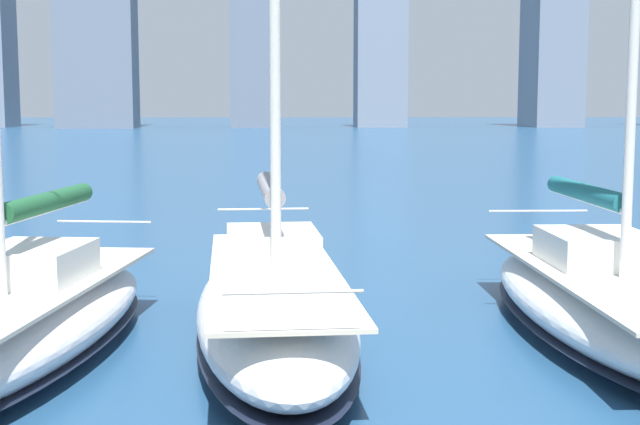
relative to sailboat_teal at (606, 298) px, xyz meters
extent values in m
cube|color=gray|center=(-18.43, -147.31, 18.85)|extent=(9.05, 6.62, 39.01)
cube|color=slate|center=(4.91, -148.88, 15.04)|extent=(7.51, 10.79, 31.38)
ellipsoid|color=silver|center=(0.00, 0.04, -0.11)|extent=(3.25, 9.52, 1.09)
ellipsoid|color=black|center=(0.00, 0.04, -0.41)|extent=(3.27, 9.57, 0.10)
cube|color=beige|center=(0.00, 0.04, 0.47)|extent=(2.69, 8.37, 0.06)
cube|color=silver|center=(-0.02, -0.52, 0.77)|extent=(1.78, 2.14, 0.55)
cylinder|color=silver|center=(-0.06, -1.23, 1.55)|extent=(0.31, 3.95, 0.12)
cylinder|color=#19606B|center=(-0.06, -1.23, 1.67)|extent=(0.49, 3.64, 0.32)
cylinder|color=silver|center=(-0.20, -4.18, 0.99)|extent=(2.11, 0.14, 0.04)
ellipsoid|color=white|center=(5.58, 0.39, -0.03)|extent=(2.62, 8.95, 1.25)
ellipsoid|color=black|center=(5.58, 0.39, -0.37)|extent=(2.63, 8.99, 0.10)
cube|color=beige|center=(5.58, 0.39, 0.63)|extent=(2.16, 7.87, 0.06)
cube|color=silver|center=(5.60, -0.15, 0.93)|extent=(1.50, 1.99, 0.55)
cylinder|color=silver|center=(5.61, -0.81, 1.71)|extent=(0.20, 3.74, 0.12)
cylinder|color=gray|center=(5.61, -0.81, 1.83)|extent=(0.39, 3.44, 0.32)
cylinder|color=silver|center=(5.50, 4.48, 1.15)|extent=(1.58, 0.07, 0.04)
cylinder|color=silver|center=(5.67, -3.62, 1.15)|extent=(1.82, 0.08, 0.04)
ellipsoid|color=white|center=(9.41, 0.70, -0.11)|extent=(3.87, 9.00, 1.08)
ellipsoid|color=black|center=(9.41, 0.70, -0.41)|extent=(3.89, 9.05, 0.10)
cube|color=beige|center=(9.41, 0.70, 0.46)|extent=(3.26, 7.90, 0.06)
cube|color=silver|center=(9.32, 0.19, 0.77)|extent=(1.78, 2.14, 0.55)
cylinder|color=silver|center=(9.21, -0.46, 1.54)|extent=(0.72, 3.63, 0.12)
cylinder|color=#1E5633|center=(9.21, -0.46, 1.66)|extent=(0.87, 3.37, 0.32)
cylinder|color=silver|center=(8.76, -3.16, 0.98)|extent=(1.83, 0.35, 0.04)
camera|label=1|loc=(6.01, 14.20, 3.21)|focal=50.00mm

